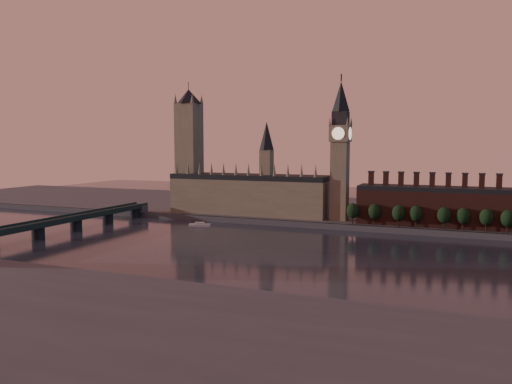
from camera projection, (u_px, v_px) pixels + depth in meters
ground at (276, 254)px, 274.71m from camera, size 900.00×900.00×0.00m
north_bank at (345, 211)px, 438.64m from camera, size 900.00×182.00×4.00m
palace_of_westminster at (250, 192)px, 402.82m from camera, size 130.00×30.30×74.00m
victoria_tower at (189, 146)px, 420.27m from camera, size 24.00×24.00×108.00m
big_ben at (340, 149)px, 367.00m from camera, size 15.00×15.00×107.00m
chimney_block at (439, 206)px, 344.35m from camera, size 110.00×25.00×37.00m
embankment_tree_0 at (353, 211)px, 351.07m from camera, size 8.60×8.60×14.88m
embankment_tree_1 at (374, 212)px, 347.08m from camera, size 8.60×8.60×14.88m
embankment_tree_2 at (398, 213)px, 339.97m from camera, size 8.60×8.60×14.88m
embankment_tree_3 at (416, 214)px, 336.51m from camera, size 8.60×8.60×14.88m
embankment_tree_4 at (444, 215)px, 329.05m from camera, size 8.60×8.60×14.88m
embankment_tree_5 at (463, 216)px, 325.45m from camera, size 8.60×8.60×14.88m
embankment_tree_6 at (486, 217)px, 320.08m from camera, size 8.60×8.60×14.88m
embankment_tree_7 at (508, 218)px, 314.79m from camera, size 8.60×8.60×14.88m
westminster_bridge at (55, 224)px, 329.79m from camera, size 14.00×200.00×11.55m
river_boat at (200, 225)px, 366.14m from camera, size 16.45×9.33×3.17m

